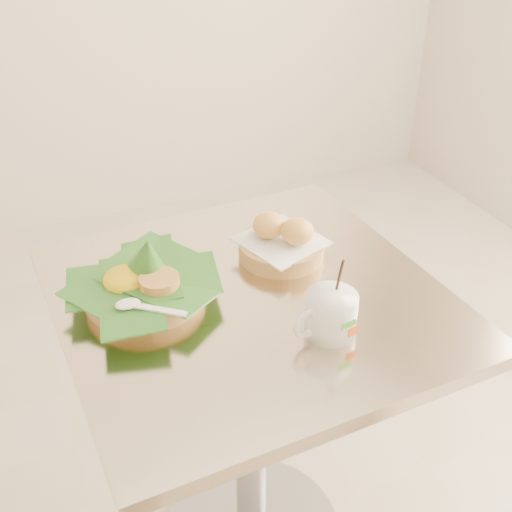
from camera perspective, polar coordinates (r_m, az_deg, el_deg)
name	(u,v)px	position (r m, az deg, el deg)	size (l,w,h in m)	color
cafe_table	(250,380)	(1.36, -0.50, -10.98)	(0.74, 0.74, 0.75)	gray
rice_basket	(143,281)	(1.20, -9.98, -2.22)	(0.28, 0.28, 0.14)	tan
bread_basket	(282,242)	(1.31, 2.30, 1.22)	(0.19, 0.19, 0.09)	tan
coffee_mug	(330,314)	(1.11, 6.59, -5.10)	(0.12, 0.09, 0.16)	white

